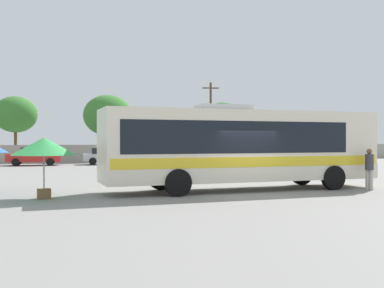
# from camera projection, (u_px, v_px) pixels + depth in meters

# --- Properties ---
(ground_plane) EXTENTS (300.00, 300.00, 0.00)m
(ground_plane) POSITION_uv_depth(u_px,v_px,m) (176.00, 175.00, 28.15)
(ground_plane) COLOR gray
(perimeter_wall) EXTENTS (80.00, 0.30, 1.70)m
(perimeter_wall) POSITION_uv_depth(u_px,v_px,m) (122.00, 153.00, 45.67)
(perimeter_wall) COLOR #9E998C
(perimeter_wall) RESTS_ON ground_plane
(coach_bus_cream_yellow) EXTENTS (12.02, 2.86, 3.60)m
(coach_bus_cream_yellow) POSITION_uv_depth(u_px,v_px,m) (240.00, 145.00, 19.71)
(coach_bus_cream_yellow) COLOR silver
(coach_bus_cream_yellow) RESTS_ON ground_plane
(attendant_by_bus_door) EXTENTS (0.49, 0.49, 1.77)m
(attendant_by_bus_door) POSITION_uv_depth(u_px,v_px,m) (369.00, 167.00, 19.79)
(attendant_by_bus_door) COLOR #B7B2A8
(attendant_by_bus_door) RESTS_ON ground_plane
(vendor_umbrella_near_gate_green) EXTENTS (2.33, 2.33, 2.23)m
(vendor_umbrella_near_gate_green) POSITION_uv_depth(u_px,v_px,m) (44.00, 147.00, 16.85)
(vendor_umbrella_near_gate_green) COLOR gray
(vendor_umbrella_near_gate_green) RESTS_ON ground_plane
(parked_car_leftmost_red) EXTENTS (4.53, 2.25, 1.53)m
(parked_car_leftmost_red) POSITION_uv_depth(u_px,v_px,m) (35.00, 156.00, 39.42)
(parked_car_leftmost_red) COLOR red
(parked_car_leftmost_red) RESTS_ON ground_plane
(parked_car_second_silver) EXTENTS (4.43, 2.28, 1.46)m
(parked_car_second_silver) POSITION_uv_depth(u_px,v_px,m) (107.00, 156.00, 41.01)
(parked_car_second_silver) COLOR #B7BABF
(parked_car_second_silver) RESTS_ON ground_plane
(utility_pole_far) EXTENTS (1.77, 0.57, 8.43)m
(utility_pole_far) POSITION_uv_depth(u_px,v_px,m) (211.00, 120.00, 50.54)
(utility_pole_far) COLOR #4C3823
(utility_pole_far) RESTS_ON ground_plane
(roadside_tree_left) EXTENTS (4.52, 4.52, 6.80)m
(roadside_tree_left) POSITION_uv_depth(u_px,v_px,m) (15.00, 114.00, 48.96)
(roadside_tree_left) COLOR brown
(roadside_tree_left) RESTS_ON ground_plane
(roadside_tree_midleft) EXTENTS (5.00, 5.00, 6.87)m
(roadside_tree_midleft) POSITION_uv_depth(u_px,v_px,m) (108.00, 115.00, 48.32)
(roadside_tree_midleft) COLOR brown
(roadside_tree_midleft) RESTS_ON ground_plane
(roadside_tree_midright) EXTENTS (4.99, 4.99, 6.50)m
(roadside_tree_midright) POSITION_uv_depth(u_px,v_px,m) (222.00, 121.00, 53.42)
(roadside_tree_midright) COLOR brown
(roadside_tree_midright) RESTS_ON ground_plane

